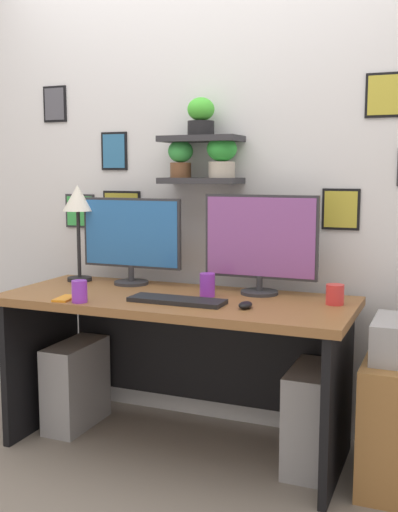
{
  "coord_description": "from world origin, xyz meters",
  "views": [
    {
      "loc": [
        1.19,
        -2.61,
        1.34
      ],
      "look_at": [
        0.1,
        0.05,
        0.94
      ],
      "focal_mm": 43.47,
      "sensor_mm": 36.0,
      "label": 1
    }
  ],
  "objects_px": {
    "monitor_right": "(260,242)",
    "computer_tower_left": "(76,384)",
    "computer_tower_right": "(310,418)",
    "desk": "(180,337)",
    "pen_cup": "(80,291)",
    "computer_mouse": "(245,305)",
    "water_cup": "(207,285)",
    "coffee_mug": "(335,295)",
    "keyboard": "(177,300)",
    "monitor_left": "(131,238)",
    "desk_lamp": "(78,207)",
    "cell_phone": "(65,298)"
  },
  "relations": [
    {
      "from": "monitor_right",
      "to": "computer_tower_left",
      "type": "relative_size",
      "value": 1.24
    },
    {
      "from": "computer_tower_left",
      "to": "computer_tower_right",
      "type": "relative_size",
      "value": 0.97
    },
    {
      "from": "desk",
      "to": "computer_tower_left",
      "type": "height_order",
      "value": "desk"
    },
    {
      "from": "pen_cup",
      "to": "monitor_right",
      "type": "bearing_deg",
      "value": 35.56
    },
    {
      "from": "computer_mouse",
      "to": "water_cup",
      "type": "distance_m",
      "value": 0.31
    },
    {
      "from": "desk",
      "to": "coffee_mug",
      "type": "xyz_separation_m",
      "value": [
        0.73,
        0.05,
        0.25
      ]
    },
    {
      "from": "pen_cup",
      "to": "coffee_mug",
      "type": "bearing_deg",
      "value": 19.94
    },
    {
      "from": "computer_mouse",
      "to": "pen_cup",
      "type": "xyz_separation_m",
      "value": [
        -0.73,
        -0.16,
        0.04
      ]
    },
    {
      "from": "computer_tower_right",
      "to": "computer_tower_left",
      "type": "bearing_deg",
      "value": -179.62
    },
    {
      "from": "keyboard",
      "to": "computer_tower_right",
      "type": "relative_size",
      "value": 0.95
    },
    {
      "from": "keyboard",
      "to": "coffee_mug",
      "type": "height_order",
      "value": "coffee_mug"
    },
    {
      "from": "monitor_left",
      "to": "computer_tower_left",
      "type": "relative_size",
      "value": 1.24
    },
    {
      "from": "keyboard",
      "to": "coffee_mug",
      "type": "distance_m",
      "value": 0.7
    },
    {
      "from": "monitor_left",
      "to": "computer_tower_right",
      "type": "bearing_deg",
      "value": -9.14
    },
    {
      "from": "monitor_left",
      "to": "desk",
      "type": "bearing_deg",
      "value": -24.95
    },
    {
      "from": "keyboard",
      "to": "desk_lamp",
      "type": "relative_size",
      "value": 0.86
    },
    {
      "from": "monitor_right",
      "to": "cell_phone",
      "type": "xyz_separation_m",
      "value": [
        -0.79,
        -0.47,
        -0.25
      ]
    },
    {
      "from": "computer_mouse",
      "to": "desk",
      "type": "bearing_deg",
      "value": 155.92
    },
    {
      "from": "computer_mouse",
      "to": "water_cup",
      "type": "height_order",
      "value": "water_cup"
    },
    {
      "from": "desk",
      "to": "desk_lamp",
      "type": "bearing_deg",
      "value": 168.06
    },
    {
      "from": "pen_cup",
      "to": "computer_tower_left",
      "type": "height_order",
      "value": "pen_cup"
    },
    {
      "from": "coffee_mug",
      "to": "pen_cup",
      "type": "xyz_separation_m",
      "value": [
        -1.07,
        -0.39,
        0.01
      ]
    },
    {
      "from": "keyboard",
      "to": "computer_tower_left",
      "type": "distance_m",
      "value": 0.87
    },
    {
      "from": "desk_lamp",
      "to": "water_cup",
      "type": "distance_m",
      "value": 0.87
    },
    {
      "from": "coffee_mug",
      "to": "computer_tower_right",
      "type": "height_order",
      "value": "coffee_mug"
    },
    {
      "from": "desk_lamp",
      "to": "cell_phone",
      "type": "xyz_separation_m",
      "value": [
        0.21,
        -0.44,
        -0.4
      ]
    },
    {
      "from": "monitor_left",
      "to": "coffee_mug",
      "type": "height_order",
      "value": "monitor_left"
    },
    {
      "from": "water_cup",
      "to": "monitor_right",
      "type": "bearing_deg",
      "value": 36.11
    },
    {
      "from": "monitor_left",
      "to": "computer_tower_right",
      "type": "xyz_separation_m",
      "value": [
        0.99,
        -0.16,
        -0.76
      ]
    },
    {
      "from": "water_cup",
      "to": "computer_tower_left",
      "type": "height_order",
      "value": "water_cup"
    },
    {
      "from": "coffee_mug",
      "to": "pen_cup",
      "type": "distance_m",
      "value": 1.14
    },
    {
      "from": "water_cup",
      "to": "computer_tower_left",
      "type": "relative_size",
      "value": 0.25
    },
    {
      "from": "keyboard",
      "to": "water_cup",
      "type": "xyz_separation_m",
      "value": [
        0.08,
        0.18,
        0.05
      ]
    },
    {
      "from": "cell_phone",
      "to": "computer_tower_right",
      "type": "xyz_separation_m",
      "value": [
        1.09,
        0.31,
        -0.52
      ]
    },
    {
      "from": "computer_tower_left",
      "to": "coffee_mug",
      "type": "bearing_deg",
      "value": 2.59
    },
    {
      "from": "monitor_right",
      "to": "pen_cup",
      "type": "bearing_deg",
      "value": -144.44
    },
    {
      "from": "monitor_right",
      "to": "computer_tower_right",
      "type": "bearing_deg",
      "value": -28.55
    },
    {
      "from": "monitor_right",
      "to": "keyboard",
      "type": "relative_size",
      "value": 1.26
    },
    {
      "from": "computer_mouse",
      "to": "computer_tower_left",
      "type": "relative_size",
      "value": 0.2
    },
    {
      "from": "computer_mouse",
      "to": "desk_lamp",
      "type": "relative_size",
      "value": 0.17
    },
    {
      "from": "monitor_left",
      "to": "computer_mouse",
      "type": "relative_size",
      "value": 6.17
    },
    {
      "from": "coffee_mug",
      "to": "desk_lamp",
      "type": "bearing_deg",
      "value": 176.53
    },
    {
      "from": "monitor_left",
      "to": "computer_tower_left",
      "type": "xyz_separation_m",
      "value": [
        -0.25,
        -0.17,
        -0.77
      ]
    },
    {
      "from": "cell_phone",
      "to": "pen_cup",
      "type": "relative_size",
      "value": 1.4
    },
    {
      "from": "monitor_left",
      "to": "computer_tower_left",
      "type": "height_order",
      "value": "monitor_left"
    },
    {
      "from": "monitor_left",
      "to": "coffee_mug",
      "type": "xyz_separation_m",
      "value": [
        1.07,
        -0.11,
        -0.2
      ]
    },
    {
      "from": "water_cup",
      "to": "coffee_mug",
      "type": "bearing_deg",
      "value": 4.52
    },
    {
      "from": "computer_tower_left",
      "to": "pen_cup",
      "type": "bearing_deg",
      "value": -52.49
    },
    {
      "from": "desk_lamp",
      "to": "pen_cup",
      "type": "distance_m",
      "value": 0.66
    },
    {
      "from": "cell_phone",
      "to": "water_cup",
      "type": "relative_size",
      "value": 1.27
    }
  ]
}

